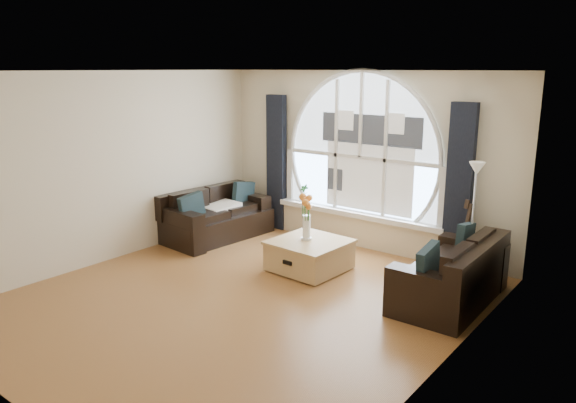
# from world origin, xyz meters

# --- Properties ---
(ground) EXTENTS (5.00, 5.50, 0.01)m
(ground) POSITION_xyz_m (0.00, 0.00, 0.00)
(ground) COLOR brown
(ground) RESTS_ON ground
(ceiling) EXTENTS (5.00, 5.50, 0.01)m
(ceiling) POSITION_xyz_m (0.00, 0.00, 2.70)
(ceiling) COLOR silver
(ceiling) RESTS_ON ground
(wall_back) EXTENTS (5.00, 0.01, 2.70)m
(wall_back) POSITION_xyz_m (0.00, 2.75, 1.35)
(wall_back) COLOR beige
(wall_back) RESTS_ON ground
(wall_left) EXTENTS (0.01, 5.50, 2.70)m
(wall_left) POSITION_xyz_m (-2.50, 0.00, 1.35)
(wall_left) COLOR beige
(wall_left) RESTS_ON ground
(wall_right) EXTENTS (0.01, 5.50, 2.70)m
(wall_right) POSITION_xyz_m (2.50, 0.00, 1.35)
(wall_right) COLOR beige
(wall_right) RESTS_ON ground
(attic_slope) EXTENTS (0.92, 5.50, 0.72)m
(attic_slope) POSITION_xyz_m (2.20, 0.00, 2.35)
(attic_slope) COLOR silver
(attic_slope) RESTS_ON ground
(arched_window) EXTENTS (2.60, 0.06, 2.15)m
(arched_window) POSITION_xyz_m (0.00, 2.72, 1.62)
(arched_window) COLOR silver
(arched_window) RESTS_ON wall_back
(window_sill) EXTENTS (2.90, 0.22, 0.08)m
(window_sill) POSITION_xyz_m (0.00, 2.65, 0.51)
(window_sill) COLOR white
(window_sill) RESTS_ON wall_back
(window_frame) EXTENTS (2.76, 0.08, 2.15)m
(window_frame) POSITION_xyz_m (0.00, 2.69, 1.62)
(window_frame) COLOR white
(window_frame) RESTS_ON wall_back
(neighbor_house) EXTENTS (1.70, 0.02, 1.50)m
(neighbor_house) POSITION_xyz_m (0.15, 2.71, 1.50)
(neighbor_house) COLOR silver
(neighbor_house) RESTS_ON wall_back
(curtain_left) EXTENTS (0.35, 0.12, 2.30)m
(curtain_left) POSITION_xyz_m (-1.60, 2.63, 1.15)
(curtain_left) COLOR black
(curtain_left) RESTS_ON ground
(curtain_right) EXTENTS (0.35, 0.12, 2.30)m
(curtain_right) POSITION_xyz_m (1.60, 2.63, 1.15)
(curtain_right) COLOR black
(curtain_right) RESTS_ON ground
(sofa_left) EXTENTS (1.03, 1.84, 0.79)m
(sofa_left) POSITION_xyz_m (-2.02, 1.59, 0.40)
(sofa_left) COLOR black
(sofa_left) RESTS_ON ground
(sofa_right) EXTENTS (0.88, 1.73, 0.76)m
(sofa_right) POSITION_xyz_m (1.99, 1.49, 0.40)
(sofa_right) COLOR black
(sofa_right) RESTS_ON ground
(coffee_chest) EXTENTS (1.00, 1.00, 0.46)m
(coffee_chest) POSITION_xyz_m (0.06, 1.31, 0.23)
(coffee_chest) COLOR #A9834F
(coffee_chest) RESTS_ON ground
(throw_blanket) EXTENTS (0.61, 0.61, 0.10)m
(throw_blanket) POSITION_xyz_m (-2.05, 1.67, 0.50)
(throw_blanket) COLOR silver
(throw_blanket) RESTS_ON sofa_left
(vase_flowers) EXTENTS (0.24, 0.24, 0.70)m
(vase_flowers) POSITION_xyz_m (-0.01, 1.33, 0.81)
(vase_flowers) COLOR white
(vase_flowers) RESTS_ON coffee_chest
(floor_lamp) EXTENTS (0.24, 0.24, 1.60)m
(floor_lamp) POSITION_xyz_m (1.97, 2.19, 0.80)
(floor_lamp) COLOR #B2B2B2
(floor_lamp) RESTS_ON ground
(guitar) EXTENTS (0.42, 0.35, 1.06)m
(guitar) POSITION_xyz_m (1.81, 2.50, 0.53)
(guitar) COLOR #954F26
(guitar) RESTS_ON ground
(potted_plant) EXTENTS (0.17, 0.12, 0.30)m
(potted_plant) POSITION_xyz_m (-1.02, 2.65, 0.70)
(potted_plant) COLOR #1E6023
(potted_plant) RESTS_ON window_sill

